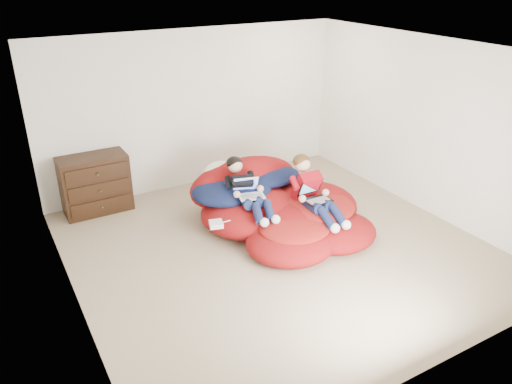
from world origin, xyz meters
The scene contains 9 objects.
room_shell centered at (0.00, 0.00, 0.22)m, with size 5.10×5.10×2.77m.
dresser centered at (-1.75, 2.24, 0.43)m, with size 0.96×0.54×0.86m.
beanbag_pile centered at (0.34, 0.52, 0.26)m, with size 2.28×2.36×0.84m.
cream_pillow centered at (-0.15, 1.36, 0.62)m, with size 0.48×0.31×0.31m, color #ECE6CC.
older_boy centered at (-0.11, 0.65, 0.64)m, with size 0.40×1.13×0.61m.
younger_boy centered at (0.65, 0.17, 0.64)m, with size 0.35×1.09×0.74m.
laptop_white centered at (-0.11, 0.56, 0.62)m, with size 0.39×0.42×0.23m.
laptop_black centered at (0.65, 0.12, 0.57)m, with size 0.36×0.36×0.24m.
power_adapter centered at (-0.74, 0.28, 0.42)m, with size 0.17×0.17×0.06m, color white.
Camera 1 is at (-3.02, -4.71, 3.42)m, focal length 35.00 mm.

